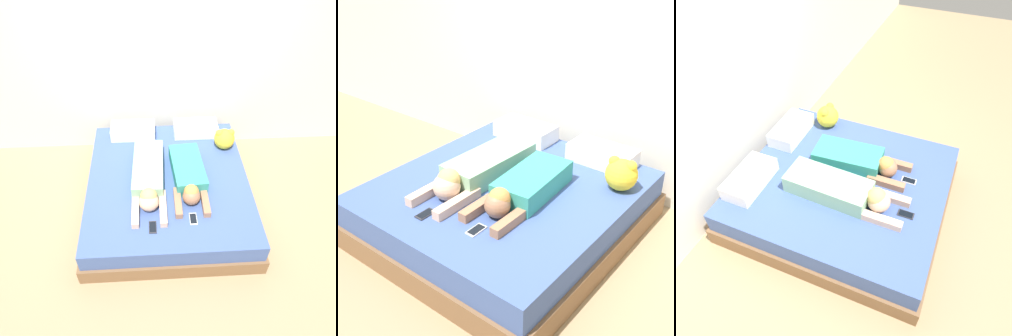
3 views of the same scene
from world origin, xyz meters
The scene contains 10 objects.
ground_plane centered at (0.00, 0.00, 0.00)m, with size 12.00×12.00×0.00m, color #9E8460.
wall_back centered at (0.00, 1.15, 1.30)m, with size 12.00×0.06×2.60m.
bed centered at (0.00, 0.00, 0.20)m, with size 1.83×1.99×0.40m.
pillow_head_left centered at (-0.40, 0.79, 0.47)m, with size 0.55×0.29×0.14m.
pillow_head_right centered at (0.40, 0.79, 0.47)m, with size 0.55×0.29×0.14m.
person_left centered at (-0.22, -0.07, 0.49)m, with size 0.35×1.13×0.23m.
person_right centered at (0.22, -0.07, 0.49)m, with size 0.38×0.97×0.21m.
cell_phone_left centered at (-0.19, -0.67, 0.41)m, with size 0.07×0.14×0.01m.
cell_phone_right centered at (0.22, -0.59, 0.41)m, with size 0.07×0.14×0.01m.
plush_toy centered at (0.71, 0.50, 0.53)m, with size 0.25×0.25×0.26m.
Camera 3 is at (-2.00, -0.83, 2.72)m, focal length 35.00 mm.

